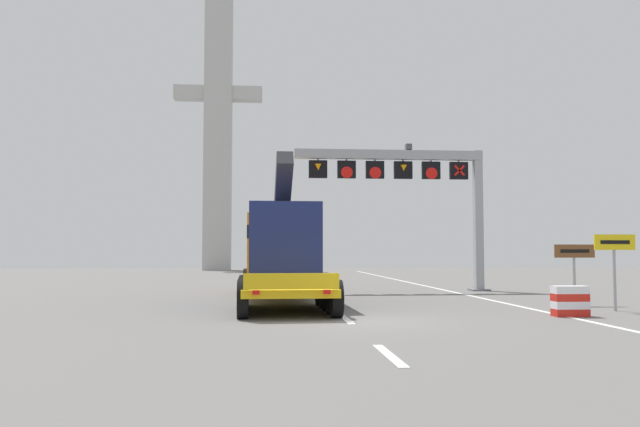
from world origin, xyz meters
The scene contains 9 objects.
ground centered at (0.00, 0.00, 0.00)m, with size 112.00×112.00×0.00m, color slate.
lane_markings centered at (-0.37, 28.97, 0.01)m, with size 0.20×72.55×0.01m.
edge_line_right centered at (6.20, 12.00, 0.01)m, with size 0.20×63.00×0.01m, color silver.
overhead_lane_gantry centered at (4.58, 12.94, 5.48)m, with size 9.52×0.90×7.17m.
heavy_haul_truck_yellow centered at (-2.11, 8.16, 1.99)m, with size 3.27×14.11×5.30m.
exit_sign_yellow centered at (8.60, 2.07, 1.86)m, with size 1.37×0.15×2.47m.
tourist_info_sign_brown centered at (8.40, 4.39, 1.65)m, with size 1.49×0.15×2.17m.
crash_barrier_striped centered at (6.35, 0.59, 0.45)m, with size 1.01×0.52×0.90m.
bridge_pylon_distant centered at (-7.51, 48.30, 15.02)m, with size 9.00×2.00×29.26m.
Camera 1 is at (-2.68, -17.90, 1.93)m, focal length 36.18 mm.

